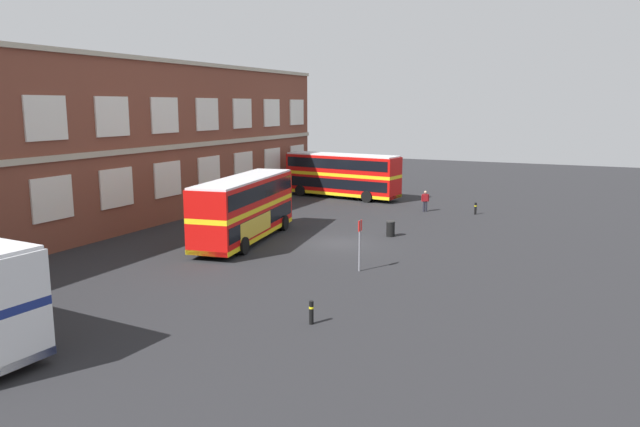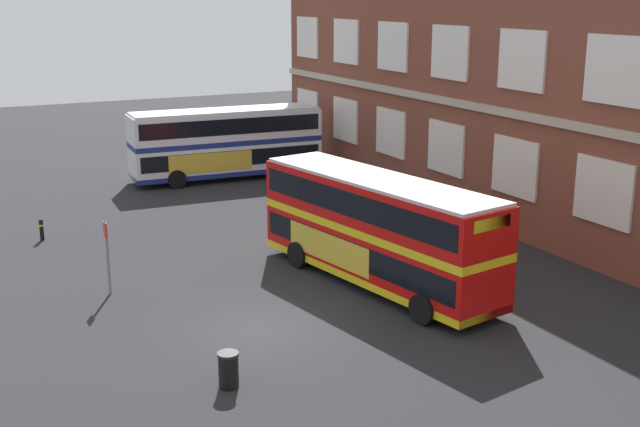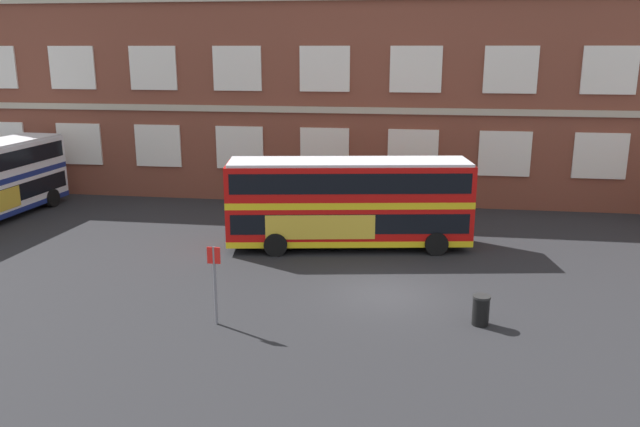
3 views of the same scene
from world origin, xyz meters
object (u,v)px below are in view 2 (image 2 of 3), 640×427
double_decker_middle (377,229)px  station_litter_bin (228,370)px  double_decker_near (226,142)px  safety_bollard_west (42,230)px  bus_stand_flag (107,251)px

double_decker_middle → station_litter_bin: (5.27, -7.90, -1.63)m
double_decker_middle → double_decker_near: bearing=175.9°
double_decker_middle → safety_bollard_west: size_ratio=11.87×
double_decker_middle → bus_stand_flag: double_decker_middle is taller
station_litter_bin → safety_bollard_west: station_litter_bin is taller
double_decker_middle → station_litter_bin: 9.63m
double_decker_near → double_decker_middle: size_ratio=0.99×
safety_bollard_west → bus_stand_flag: bearing=8.1°
double_decker_near → safety_bollard_west: size_ratio=11.72×
double_decker_near → double_decker_middle: same height
double_decker_middle → safety_bollard_west: (-11.45, -10.29, -1.66)m
bus_stand_flag → station_litter_bin: 8.89m
double_decker_near → station_litter_bin: size_ratio=10.81×
double_decker_middle → station_litter_bin: bearing=-56.3°
safety_bollard_west → double_decker_near: bearing=124.0°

